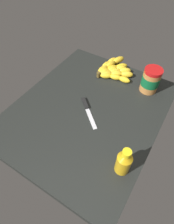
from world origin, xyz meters
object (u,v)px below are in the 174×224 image
object	(u,v)px
honey_bottle	(124,162)
butter_knife	(88,110)
banana_bunch	(112,70)
peanut_butter_jar	(151,80)

from	to	relation	value
honey_bottle	butter_knife	xyz separation A→B (cm)	(17.37, 25.59, -5.52)
banana_bunch	honey_bottle	world-z (taller)	honey_bottle
banana_bunch	peanut_butter_jar	bearing A→B (deg)	-97.50
honey_bottle	butter_knife	bearing A→B (deg)	55.83
peanut_butter_jar	banana_bunch	bearing A→B (deg)	82.50
banana_bunch	honey_bottle	distance (cm)	56.57
banana_bunch	peanut_butter_jar	size ratio (longest dim) A/B	1.81
butter_knife	peanut_butter_jar	bearing A→B (deg)	-33.41
banana_bunch	peanut_butter_jar	distance (cm)	22.52
butter_knife	honey_bottle	bearing A→B (deg)	-124.17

